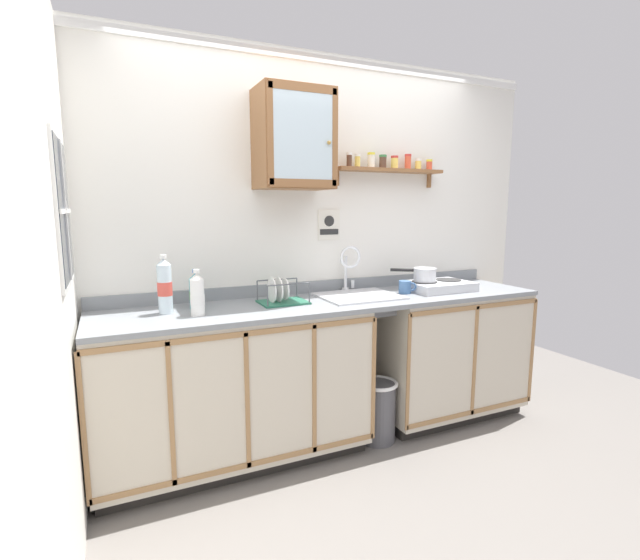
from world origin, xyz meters
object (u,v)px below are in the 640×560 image
(bottle_water_clear_1, at_px, (165,286))
(trash_bin, at_px, (378,410))
(bottle_opaque_white_2, at_px, (197,295))
(dish_rack, at_px, (281,297))
(sink, at_px, (357,298))
(warning_sign, at_px, (329,225))
(wall_cabinet, at_px, (294,139))
(saucepan, at_px, (424,274))
(mug, at_px, (405,287))
(hot_plate_stove, at_px, (439,286))
(bottle_detergent_teal_0, at_px, (196,291))

(bottle_water_clear_1, bearing_deg, trash_bin, -9.32)
(bottle_opaque_white_2, distance_m, trash_bin, 1.41)
(dish_rack, bearing_deg, sink, 0.50)
(bottle_opaque_white_2, height_order, warning_sign, warning_sign)
(bottle_water_clear_1, height_order, wall_cabinet, wall_cabinet)
(bottle_water_clear_1, bearing_deg, saucepan, -0.81)
(dish_rack, height_order, mug, dish_rack)
(sink, bearing_deg, trash_bin, -76.19)
(hot_plate_stove, bearing_deg, saucepan, 166.52)
(dish_rack, xyz_separation_m, wall_cabinet, (0.14, 0.11, 0.96))
(sink, relative_size, dish_rack, 1.77)
(bottle_opaque_white_2, bearing_deg, sink, 6.39)
(mug, distance_m, warning_sign, 0.68)
(saucepan, relative_size, trash_bin, 0.71)
(sink, bearing_deg, dish_rack, -179.50)
(saucepan, distance_m, warning_sign, 0.76)
(bottle_water_clear_1, bearing_deg, wall_cabinet, 6.94)
(sink, distance_m, mug, 0.36)
(bottle_water_clear_1, height_order, trash_bin, bottle_water_clear_1)
(sink, xyz_separation_m, warning_sign, (-0.09, 0.26, 0.48))
(bottle_opaque_white_2, distance_m, wall_cabinet, 1.14)
(warning_sign, bearing_deg, bottle_water_clear_1, -167.26)
(trash_bin, bearing_deg, bottle_water_clear_1, 170.68)
(wall_cabinet, xyz_separation_m, warning_sign, (0.32, 0.16, -0.54))
(bottle_water_clear_1, relative_size, wall_cabinet, 0.54)
(saucepan, bearing_deg, sink, 177.88)
(bottle_water_clear_1, height_order, mug, bottle_water_clear_1)
(bottle_detergent_teal_0, distance_m, trash_bin, 1.40)
(sink, bearing_deg, hot_plate_stove, -4.15)
(dish_rack, bearing_deg, wall_cabinet, 38.84)
(wall_cabinet, bearing_deg, bottle_opaque_white_2, -161.26)
(bottle_detergent_teal_0, distance_m, bottle_opaque_white_2, 0.19)
(bottle_water_clear_1, bearing_deg, dish_rack, -0.84)
(sink, relative_size, mug, 4.65)
(saucepan, relative_size, bottle_opaque_white_2, 1.13)
(wall_cabinet, distance_m, trash_bin, 1.83)
(bottle_opaque_white_2, height_order, mug, bottle_opaque_white_2)
(bottle_detergent_teal_0, height_order, dish_rack, bottle_detergent_teal_0)
(trash_bin, bearing_deg, bottle_opaque_white_2, 175.71)
(sink, distance_m, bottle_detergent_teal_0, 1.05)
(sink, height_order, bottle_opaque_white_2, sink)
(mug, xyz_separation_m, wall_cabinet, (-0.76, 0.15, 0.96))
(hot_plate_stove, xyz_separation_m, trash_bin, (-0.59, -0.16, -0.77))
(sink, xyz_separation_m, hot_plate_stove, (0.64, -0.05, 0.05))
(dish_rack, height_order, wall_cabinet, wall_cabinet)
(dish_rack, relative_size, mug, 2.63)
(sink, height_order, warning_sign, warning_sign)
(dish_rack, relative_size, trash_bin, 0.71)
(hot_plate_stove, bearing_deg, bottle_detergent_teal_0, 176.04)
(bottle_water_clear_1, bearing_deg, bottle_opaque_white_2, -38.98)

